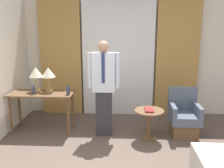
# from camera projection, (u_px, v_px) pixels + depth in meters

# --- Properties ---
(wall_back) EXTENTS (10.00, 0.06, 2.70)m
(wall_back) POSITION_uv_depth(u_px,v_px,m) (118.00, 55.00, 5.60)
(wall_back) COLOR silver
(wall_back) RESTS_ON ground_plane
(curtain_sheer_center) EXTENTS (1.57, 0.06, 2.58)m
(curtain_sheer_center) POSITION_uv_depth(u_px,v_px,m) (118.00, 58.00, 5.48)
(curtain_sheer_center) COLOR white
(curtain_sheer_center) RESTS_ON ground_plane
(curtain_drape_left) EXTENTS (0.91, 0.06, 2.58)m
(curtain_drape_left) POSITION_uv_depth(u_px,v_px,m) (61.00, 58.00, 5.55)
(curtain_drape_left) COLOR #B28442
(curtain_drape_left) RESTS_ON ground_plane
(curtain_drape_right) EXTENTS (0.91, 0.06, 2.58)m
(curtain_drape_right) POSITION_uv_depth(u_px,v_px,m) (177.00, 59.00, 5.42)
(curtain_drape_right) COLOR #B28442
(curtain_drape_right) RESTS_ON ground_plane
(desk) EXTENTS (1.20, 0.52, 0.76)m
(desk) POSITION_uv_depth(u_px,v_px,m) (42.00, 99.00, 4.72)
(desk) COLOR brown
(desk) RESTS_ON ground_plane
(table_lamp_left) EXTENTS (0.26, 0.26, 0.47)m
(table_lamp_left) POSITION_uv_depth(u_px,v_px,m) (36.00, 73.00, 4.73)
(table_lamp_left) COLOR tan
(table_lamp_left) RESTS_ON desk
(table_lamp_right) EXTENTS (0.26, 0.26, 0.47)m
(table_lamp_right) POSITION_uv_depth(u_px,v_px,m) (48.00, 74.00, 4.71)
(table_lamp_right) COLOR tan
(table_lamp_right) RESTS_ON desk
(bottle_near_edge) EXTENTS (0.07, 0.07, 0.18)m
(bottle_near_edge) POSITION_uv_depth(u_px,v_px,m) (68.00, 91.00, 4.55)
(bottle_near_edge) COLOR #2D3851
(bottle_near_edge) RESTS_ON desk
(bottle_by_lamp) EXTENTS (0.06, 0.06, 0.17)m
(bottle_by_lamp) POSITION_uv_depth(u_px,v_px,m) (34.00, 90.00, 4.58)
(bottle_by_lamp) COLOR #2D3851
(bottle_by_lamp) RESTS_ON desk
(person) EXTENTS (0.58, 0.20, 1.74)m
(person) POSITION_uv_depth(u_px,v_px,m) (104.00, 85.00, 4.47)
(person) COLOR #2D2D33
(person) RESTS_ON ground_plane
(armchair) EXTENTS (0.53, 0.58, 0.86)m
(armchair) POSITION_uv_depth(u_px,v_px,m) (184.00, 118.00, 4.63)
(armchair) COLOR brown
(armchair) RESTS_ON ground_plane
(side_table) EXTENTS (0.52, 0.52, 0.54)m
(side_table) POSITION_uv_depth(u_px,v_px,m) (149.00, 119.00, 4.44)
(side_table) COLOR brown
(side_table) RESTS_ON ground_plane
(book) EXTENTS (0.15, 0.26, 0.03)m
(book) POSITION_uv_depth(u_px,v_px,m) (149.00, 110.00, 4.38)
(book) COLOR maroon
(book) RESTS_ON side_table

